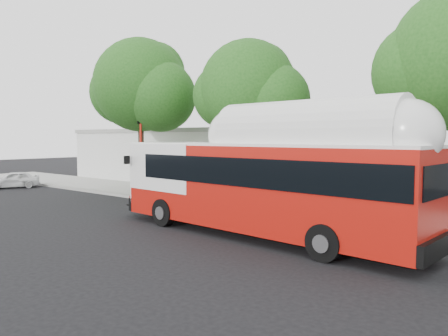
% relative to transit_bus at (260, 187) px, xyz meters
% --- Properties ---
extents(ground, '(120.00, 120.00, 0.00)m').
position_rel_transit_bus_xyz_m(ground, '(-3.65, -0.48, -1.80)').
color(ground, black).
rests_on(ground, ground).
extents(sidewalk, '(60.00, 5.00, 0.15)m').
position_rel_transit_bus_xyz_m(sidewalk, '(-3.65, 6.02, -1.73)').
color(sidewalk, gray).
rests_on(sidewalk, ground).
extents(curb_strip, '(60.00, 0.30, 0.15)m').
position_rel_transit_bus_xyz_m(curb_strip, '(-3.65, 3.42, -1.73)').
color(curb_strip, gray).
rests_on(curb_strip, ground).
extents(red_curb_segment, '(10.00, 0.32, 0.16)m').
position_rel_transit_bus_xyz_m(red_curb_segment, '(-6.65, 3.42, -1.72)').
color(red_curb_segment, maroon).
rests_on(red_curb_segment, ground).
extents(street_tree_left, '(6.67, 5.80, 9.74)m').
position_rel_transit_bus_xyz_m(street_tree_left, '(-12.18, 5.08, 4.80)').
color(street_tree_left, '#2D2116').
rests_on(street_tree_left, ground).
extents(street_tree_mid, '(5.75, 5.00, 8.62)m').
position_rel_transit_bus_xyz_m(street_tree_mid, '(-4.25, 5.58, 4.10)').
color(street_tree_mid, '#2D2116').
rests_on(street_tree_mid, ground).
extents(low_commercial_bldg, '(16.20, 10.20, 4.25)m').
position_rel_transit_bus_xyz_m(low_commercial_bldg, '(-17.65, 13.52, 0.35)').
color(low_commercial_bldg, silver).
rests_on(low_commercial_bldg, ground).
extents(transit_bus, '(13.17, 3.48, 3.86)m').
position_rel_transit_bus_xyz_m(transit_bus, '(0.00, 0.00, 0.00)').
color(transit_bus, '#AC130B').
rests_on(transit_bus, ground).
extents(parked_car, '(3.77, 2.56, 1.19)m').
position_rel_transit_bus_xyz_m(parked_car, '(-22.22, 1.32, -1.21)').
color(parked_car, silver).
rests_on(parked_car, ground).
extents(signal_pole, '(0.13, 0.44, 4.65)m').
position_rel_transit_bus_xyz_m(signal_pole, '(-11.35, 3.92, 0.58)').
color(signal_pole, red).
rests_on(signal_pole, ground).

